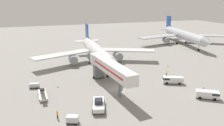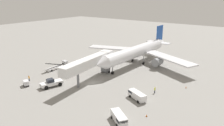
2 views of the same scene
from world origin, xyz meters
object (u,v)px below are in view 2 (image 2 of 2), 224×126
Objects in this scene: jet_bridge at (91,62)px; baggage_cart_far_right at (65,62)px; ground_crew_worker_foreground at (155,90)px; safety_cone_alpha at (186,87)px; safety_cone_charlie at (73,67)px; safety_cone_bravo at (147,115)px; baggage_cart_far_left at (26,83)px; service_van_outer_left at (137,95)px; airplane_at_gate at (138,51)px; ground_crew_worker_midground at (29,78)px; service_van_mid_center at (119,117)px; pushback_tug at (51,83)px; belt_loader_truck at (54,67)px.

jet_bridge is 8.66× the size of baggage_cart_far_right.
ground_crew_worker_foreground is at bearing -4.96° from baggage_cart_far_right.
ground_crew_worker_foreground is 9.84m from safety_cone_alpha.
safety_cone_charlie is at bearing -170.45° from safety_cone_alpha.
safety_cone_charlie is at bearing 159.75° from safety_cone_bravo.
baggage_cart_far_left is at bearing -171.19° from safety_cone_bravo.
airplane_at_gate is at bearing 119.64° from service_van_outer_left.
airplane_at_gate is at bearing 152.15° from safety_cone_alpha.
safety_cone_alpha is at bearing 9.55° from safety_cone_charlie.
safety_cone_bravo is at bearing -72.33° from ground_crew_worker_foreground.
ground_crew_worker_midground is at bearing -164.90° from service_van_outer_left.
service_van_outer_left reaches higher than service_van_mid_center.
baggage_cart_far_right is at bearing 175.04° from ground_crew_worker_foreground.
ground_crew_worker_foreground is at bearing 90.78° from service_van_mid_center.
airplane_at_gate is 6.78× the size of pushback_tug.
jet_bridge reaches higher than safety_cone_alpha.
belt_loader_truck is 11.60m from ground_crew_worker_midground.
service_van_mid_center reaches higher than safety_cone_charlie.
safety_cone_alpha is 1.02× the size of safety_cone_bravo.
airplane_at_gate is 26.26m from ground_crew_worker_foreground.
service_van_outer_left is 2.27× the size of baggage_cart_far_left.
ground_crew_worker_foreground reaches higher than safety_cone_bravo.
service_van_mid_center is 9.91× the size of safety_cone_charlie.
pushback_tug is at bearing -42.50° from belt_loader_truck.
safety_cone_alpha is at bearing 54.50° from ground_crew_worker_foreground.
safety_cone_alpha is 1.01× the size of safety_cone_charlie.
safety_cone_alpha is at bearing 84.42° from safety_cone_bravo.
pushback_tug is at bearing -152.32° from ground_crew_worker_foreground.
jet_bridge is 24.85m from service_van_mid_center.
airplane_at_gate is at bearing 67.91° from baggage_cart_far_left.
service_van_outer_left is (14.68, -25.79, -3.63)m from airplane_at_gate.
belt_loader_truck is at bearing -174.90° from ground_crew_worker_foreground.
ground_crew_worker_midground is (-32.27, -8.71, -0.18)m from service_van_outer_left.
airplane_at_gate is 38.91m from ground_crew_worker_midground.
pushback_tug is 29.36m from safety_cone_bravo.
service_van_mid_center is 2.11× the size of baggage_cart_far_left.
airplane_at_gate is at bearing 82.75° from jet_bridge.
belt_loader_truck is 12.01× the size of safety_cone_charlie.
ground_crew_worker_midground is at bearing 175.96° from service_van_mid_center.
pushback_tug is at bearing 171.86° from service_van_mid_center.
service_van_mid_center is at bearing -89.22° from ground_crew_worker_foreground.
airplane_at_gate reaches higher than belt_loader_truck.
jet_bridge is 3.37× the size of pushback_tug.
safety_cone_bravo is (42.15, -15.15, -0.48)m from baggage_cart_far_right.
pushback_tug is at bearing 32.01° from baggage_cart_far_left.
belt_loader_truck is 6.35m from safety_cone_charlie.
baggage_cart_far_left is 18.93m from safety_cone_charlie.
ground_crew_worker_midground reaches higher than safety_cone_alpha.
baggage_cart_far_left is at bearing -47.28° from ground_crew_worker_midground.
ground_crew_worker_foreground is at bearing -49.84° from airplane_at_gate.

